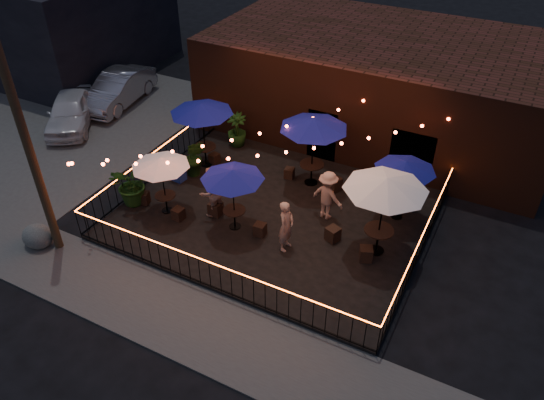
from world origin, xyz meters
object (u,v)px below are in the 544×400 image
Objects in this scene: utility_pole at (26,139)px; boulder at (37,236)px; cafe_table_1 at (201,109)px; cafe_table_0 at (160,163)px; cafe_table_2 at (232,175)px; cafe_table_3 at (314,124)px; cafe_table_5 at (405,167)px; cafe_table_4 at (386,185)px; cooler at (177,170)px.

utility_pole is 3.69m from boulder.
cafe_table_0 is at bearing -81.83° from cafe_table_1.
cafe_table_2 is 3.74m from cafe_table_3.
cafe_table_0 is at bearing -154.89° from cafe_table_5.
cafe_table_4 is 4.16× the size of cooler.
utility_pole reaches higher than cafe_table_2.
utility_pole is 6.02m from cooler.
cafe_table_5 is (7.15, 3.35, 0.07)m from cafe_table_0.
boulder is (-5.20, -3.57, -1.83)m from cafe_table_2.
cooler is at bearing -168.70° from cafe_table_5.
cafe_table_3 is (5.77, 6.87, -1.40)m from utility_pole.
cafe_table_5 is (9.20, 6.36, -1.83)m from utility_pole.
cafe_table_1 is 1.20× the size of cafe_table_2.
boulder is at bearing -159.86° from utility_pole.
utility_pole reaches higher than cafe_table_1.
cafe_table_2 is 1.15× the size of cafe_table_5.
cafe_table_0 is at bearing -169.18° from cafe_table_4.
utility_pole is 2.61× the size of cafe_table_1.
cafe_table_3 is 9.80m from boulder.
cafe_table_1 is 2.44m from cooler.
cafe_table_5 is 2.31× the size of boulder.
cafe_table_0 is 2.65× the size of boulder.
cafe_table_1 is 7.74m from cafe_table_4.
cooler is (-0.81, 1.76, -1.55)m from cafe_table_0.
utility_pole is 11.33m from cafe_table_5.
cafe_table_1 is at bearing -178.39° from cafe_table_5.
cafe_table_4 is (9.13, 4.36, -1.32)m from utility_pole.
cafe_table_1 is 4.10m from cafe_table_2.
utility_pole is 9.08m from cafe_table_3.
cafe_table_2 is 0.78× the size of cafe_table_4.
cafe_table_0 is at bearing 50.48° from boulder.
cafe_table_4 is at bearing -36.67° from cafe_table_3.
cafe_table_0 is 1.14× the size of cafe_table_5.
cafe_table_5 is (4.62, 3.02, -0.03)m from cafe_table_2.
cafe_table_3 is (3.72, 3.86, 0.50)m from cafe_table_0.
cafe_table_3 is 3.50m from cafe_table_5.
cafe_table_4 is at bearing -92.02° from cafe_table_5.
boulder is at bearing -131.99° from cafe_table_3.
cooler reaches higher than boulder.
cafe_table_1 is 3.87× the size of cooler.
boulder is at bearing -129.52° from cafe_table_0.
cafe_table_5 is at bearing 18.37° from cooler.
cafe_table_0 is at bearing -133.93° from cafe_table_3.
utility_pole is 2.98× the size of cafe_table_3.
cafe_table_1 is at bearing 70.80° from boulder.
cooler is (-0.35, -1.38, -1.98)m from cafe_table_1.
boulder is at bearing -146.14° from cafe_table_5.
cafe_table_1 reaches higher than cafe_table_2.
cafe_table_1 reaches higher than cafe_table_5.
cafe_table_3 is at bearing 48.01° from boulder.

